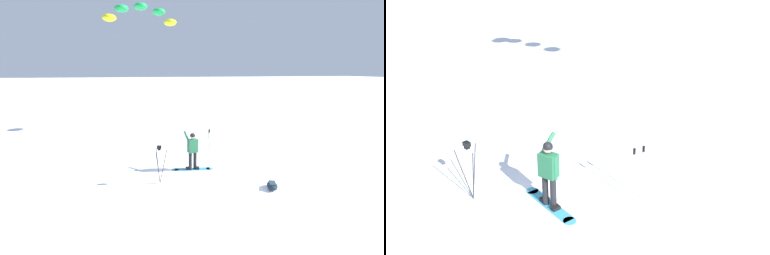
% 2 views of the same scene
% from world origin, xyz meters
% --- Properties ---
extents(ground_plane, '(300.00, 300.00, 0.00)m').
position_xyz_m(ground_plane, '(0.00, 0.00, 0.00)').
color(ground_plane, white).
extents(snowboarder, '(0.62, 0.56, 1.64)m').
position_xyz_m(snowboarder, '(-0.76, -0.52, 0.98)').
color(snowboarder, black).
rests_on(snowboarder, ground_plane).
extents(snowboard, '(0.49, 1.76, 0.10)m').
position_xyz_m(snowboard, '(-0.76, -0.53, 0.02)').
color(snowboard, teal).
rests_on(snowboard, ground_plane).
extents(traction_kite, '(1.89, 4.88, 1.26)m').
position_xyz_m(traction_kite, '(-8.46, -2.19, 7.71)').
color(traction_kite, yellow).
extents(gear_bag_large, '(0.71, 0.57, 0.24)m').
position_xyz_m(gear_bag_large, '(1.63, 1.87, 0.13)').
color(gear_bag_large, '#192833').
rests_on(gear_bag_large, ground_plane).
extents(camera_tripod, '(0.54, 0.44, 1.48)m').
position_xyz_m(camera_tripod, '(0.29, -2.02, 1.05)').
color(camera_tripod, '#262628').
rests_on(camera_tripod, ground_plane).
extents(ski_poles, '(0.33, 0.24, 1.33)m').
position_xyz_m(ski_poles, '(-2.38, 0.69, 0.87)').
color(ski_poles, gray).
rests_on(ski_poles, ground_plane).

